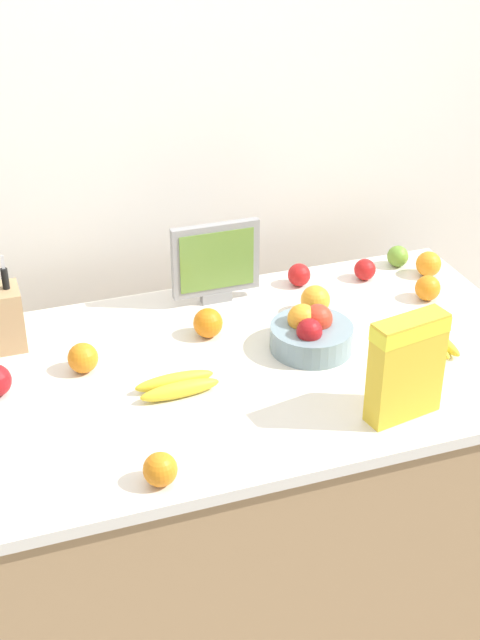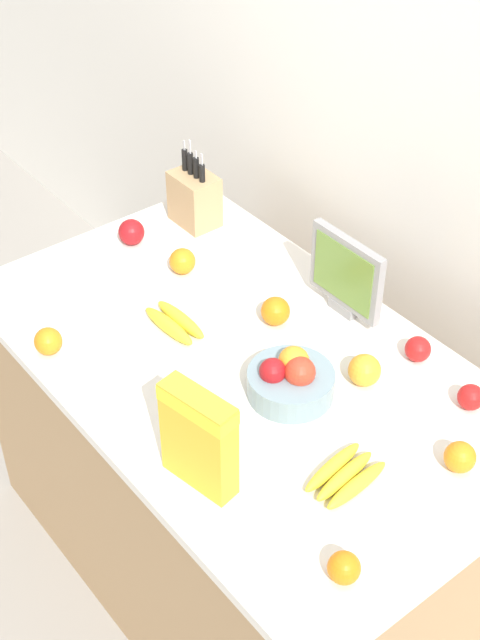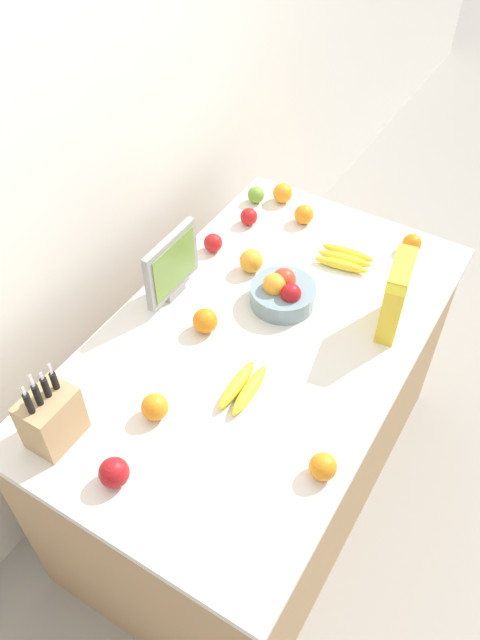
{
  "view_description": "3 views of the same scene",
  "coord_description": "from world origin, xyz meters",
  "px_view_note": "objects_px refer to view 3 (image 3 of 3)",
  "views": [
    {
      "loc": [
        -0.65,
        -1.8,
        2.11
      ],
      "look_at": [
        -0.02,
        0.04,
        0.98
      ],
      "focal_mm": 50.0,
      "sensor_mm": 36.0,
      "label": 1
    },
    {
      "loc": [
        1.35,
        -1.08,
        2.42
      ],
      "look_at": [
        -0.01,
        -0.01,
        1.01
      ],
      "focal_mm": 50.0,
      "sensor_mm": 36.0,
      "label": 2
    },
    {
      "loc": [
        -1.16,
        -0.63,
        2.33
      ],
      "look_at": [
        -0.08,
        0.02,
        1.01
      ],
      "focal_mm": 35.0,
      "sensor_mm": 36.0,
      "label": 3
    }
  ],
  "objects_px": {
    "cereal_box": "(396,293)",
    "apple_near_bananas": "(213,243)",
    "orange_mid_right": "(155,407)",
    "apple_front": "(114,472)",
    "apple_leftmost": "(256,195)",
    "apple_rear": "(249,217)",
    "orange_front_center": "(412,243)",
    "knife_block": "(51,418)",
    "orange_front_right": "(323,467)",
    "orange_back_center": "(205,321)",
    "small_monitor": "(172,266)",
    "banana_bunch_right": "(344,259)",
    "fruit_bowl": "(283,292)",
    "banana_bunch_left": "(243,388)",
    "orange_front_left": "(304,214)",
    "orange_mid_left": "(251,261)",
    "orange_by_cereal": "(283,193)"
  },
  "relations": [
    {
      "from": "cereal_box",
      "to": "apple_rear",
      "type": "xyz_separation_m",
      "value": [
        0.22,
        0.65,
        -0.11
      ]
    },
    {
      "from": "apple_leftmost",
      "to": "apple_front",
      "type": "xyz_separation_m",
      "value": [
        -1.24,
        -0.31,
        0.01
      ]
    },
    {
      "from": "apple_front",
      "to": "orange_mid_right",
      "type": "bearing_deg",
      "value": 8.93
    },
    {
      "from": "knife_block",
      "to": "orange_back_center",
      "type": "xyz_separation_m",
      "value": [
        0.54,
        -0.13,
        -0.05
      ]
    },
    {
      "from": "knife_block",
      "to": "cereal_box",
      "type": "distance_m",
      "value": 1.06
    },
    {
      "from": "apple_near_bananas",
      "to": "orange_front_center",
      "type": "bearing_deg",
      "value": -58.97
    },
    {
      "from": "apple_near_bananas",
      "to": "orange_mid_left",
      "type": "xyz_separation_m",
      "value": [
        -0.02,
        -0.17,
        0.01
      ]
    },
    {
      "from": "orange_front_left",
      "to": "orange_front_right",
      "type": "relative_size",
      "value": 0.99
    },
    {
      "from": "orange_front_center",
      "to": "orange_mid_right",
      "type": "bearing_deg",
      "value": 161.4
    },
    {
      "from": "apple_leftmost",
      "to": "orange_front_center",
      "type": "height_order",
      "value": "orange_front_center"
    },
    {
      "from": "orange_front_left",
      "to": "orange_mid_right",
      "type": "height_order",
      "value": "orange_mid_right"
    },
    {
      "from": "apple_leftmost",
      "to": "apple_rear",
      "type": "bearing_deg",
      "value": -160.38
    },
    {
      "from": "apple_rear",
      "to": "orange_mid_left",
      "type": "xyz_separation_m",
      "value": [
        -0.22,
        -0.14,
        0.01
      ]
    },
    {
      "from": "banana_bunch_right",
      "to": "small_monitor",
      "type": "bearing_deg",
      "value": 136.99
    },
    {
      "from": "small_monitor",
      "to": "orange_back_center",
      "type": "xyz_separation_m",
      "value": [
        -0.08,
        -0.18,
        -0.09
      ]
    },
    {
      "from": "banana_bunch_left",
      "to": "apple_near_bananas",
      "type": "bearing_deg",
      "value": 40.59
    },
    {
      "from": "small_monitor",
      "to": "banana_bunch_right",
      "type": "height_order",
      "value": "small_monitor"
    },
    {
      "from": "cereal_box",
      "to": "orange_front_left",
      "type": "xyz_separation_m",
      "value": [
        0.34,
        0.48,
        -0.11
      ]
    },
    {
      "from": "apple_leftmost",
      "to": "orange_front_right",
      "type": "relative_size",
      "value": 0.89
    },
    {
      "from": "banana_bunch_left",
      "to": "apple_leftmost",
      "type": "height_order",
      "value": "apple_leftmost"
    },
    {
      "from": "apple_leftmost",
      "to": "apple_rear",
      "type": "height_order",
      "value": "same"
    },
    {
      "from": "banana_bunch_left",
      "to": "apple_front",
      "type": "relative_size",
      "value": 2.54
    },
    {
      "from": "small_monitor",
      "to": "fruit_bowl",
      "type": "relative_size",
      "value": 1.17
    },
    {
      "from": "apple_front",
      "to": "apple_near_bananas",
      "type": "bearing_deg",
      "value": 17.63
    },
    {
      "from": "apple_front",
      "to": "orange_front_right",
      "type": "height_order",
      "value": "apple_front"
    },
    {
      "from": "orange_front_right",
      "to": "apple_front",
      "type": "bearing_deg",
      "value": 123.23
    },
    {
      "from": "apple_front",
      "to": "orange_by_cereal",
      "type": "height_order",
      "value": "apple_front"
    },
    {
      "from": "banana_bunch_left",
      "to": "apple_front",
      "type": "distance_m",
      "value": 0.44
    },
    {
      "from": "apple_front",
      "to": "apple_near_bananas",
      "type": "relative_size",
      "value": 1.18
    },
    {
      "from": "fruit_bowl",
      "to": "apple_near_bananas",
      "type": "bearing_deg",
      "value": 72.51
    },
    {
      "from": "apple_front",
      "to": "apple_leftmost",
      "type": "bearing_deg",
      "value": 13.87
    },
    {
      "from": "knife_block",
      "to": "apple_near_bananas",
      "type": "relative_size",
      "value": 4.15
    },
    {
      "from": "cereal_box",
      "to": "apple_near_bananas",
      "type": "distance_m",
      "value": 0.69
    },
    {
      "from": "orange_front_center",
      "to": "orange_front_right",
      "type": "bearing_deg",
      "value": -172.72
    },
    {
      "from": "orange_back_center",
      "to": "apple_leftmost",
      "type": "bearing_deg",
      "value": 17.28
    },
    {
      "from": "apple_front",
      "to": "orange_mid_right",
      "type": "distance_m",
      "value": 0.22
    },
    {
      "from": "orange_mid_right",
      "to": "orange_front_center",
      "type": "relative_size",
      "value": 1.12
    },
    {
      "from": "small_monitor",
      "to": "apple_rear",
      "type": "height_order",
      "value": "small_monitor"
    },
    {
      "from": "orange_by_cereal",
      "to": "banana_bunch_left",
      "type": "bearing_deg",
      "value": -158.28
    },
    {
      "from": "fruit_bowl",
      "to": "orange_mid_right",
      "type": "xyz_separation_m",
      "value": [
        -0.58,
        0.09,
        -0.01
      ]
    },
    {
      "from": "cereal_box",
      "to": "orange_mid_right",
      "type": "xyz_separation_m",
      "value": [
        -0.67,
        0.43,
        -0.1
      ]
    },
    {
      "from": "cereal_box",
      "to": "apple_leftmost",
      "type": "xyz_separation_m",
      "value": [
        0.36,
        0.7,
        -0.11
      ]
    },
    {
      "from": "apple_front",
      "to": "apple_near_bananas",
      "type": "height_order",
      "value": "apple_front"
    },
    {
      "from": "orange_mid_left",
      "to": "fruit_bowl",
      "type": "bearing_deg",
      "value": -116.78
    },
    {
      "from": "orange_front_left",
      "to": "orange_front_right",
      "type": "xyz_separation_m",
      "value": [
        -0.93,
        -0.53,
        0.0
      ]
    },
    {
      "from": "cereal_box",
      "to": "banana_bunch_right",
      "type": "distance_m",
      "value": 0.35
    },
    {
      "from": "apple_rear",
      "to": "orange_back_center",
      "type": "height_order",
      "value": "orange_back_center"
    },
    {
      "from": "apple_front",
      "to": "orange_front_right",
      "type": "xyz_separation_m",
      "value": [
        0.29,
        -0.45,
        -0.0
      ]
    },
    {
      "from": "banana_bunch_left",
      "to": "apple_near_bananas",
      "type": "xyz_separation_m",
      "value": [
        0.49,
        0.42,
        0.01
      ]
    },
    {
      "from": "fruit_bowl",
      "to": "banana_bunch_right",
      "type": "height_order",
      "value": "fruit_bowl"
    }
  ]
}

